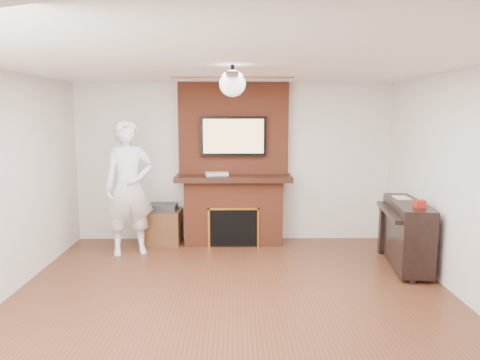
{
  "coord_description": "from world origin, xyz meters",
  "views": [
    {
      "loc": [
        0.02,
        -4.67,
        2.04
      ],
      "look_at": [
        0.08,
        0.9,
        1.23
      ],
      "focal_mm": 35.0,
      "sensor_mm": 36.0,
      "label": 1
    }
  ],
  "objects_px": {
    "fireplace": "(234,180)",
    "person": "(129,188)",
    "side_table": "(163,225)",
    "piano": "(406,232)"
  },
  "relations": [
    {
      "from": "fireplace",
      "to": "person",
      "type": "distance_m",
      "value": 1.61
    },
    {
      "from": "person",
      "to": "side_table",
      "type": "distance_m",
      "value": 0.95
    },
    {
      "from": "side_table",
      "to": "piano",
      "type": "xyz_separation_m",
      "value": [
        3.39,
        -1.18,
        0.18
      ]
    },
    {
      "from": "fireplace",
      "to": "piano",
      "type": "xyz_separation_m",
      "value": [
        2.29,
        -1.24,
        -0.52
      ]
    },
    {
      "from": "fireplace",
      "to": "piano",
      "type": "relative_size",
      "value": 1.8
    },
    {
      "from": "fireplace",
      "to": "side_table",
      "type": "xyz_separation_m",
      "value": [
        -1.1,
        -0.07,
        -0.71
      ]
    },
    {
      "from": "person",
      "to": "side_table",
      "type": "height_order",
      "value": "person"
    },
    {
      "from": "person",
      "to": "side_table",
      "type": "relative_size",
      "value": 3.09
    },
    {
      "from": "side_table",
      "to": "piano",
      "type": "distance_m",
      "value": 3.59
    },
    {
      "from": "fireplace",
      "to": "person",
      "type": "xyz_separation_m",
      "value": [
        -1.5,
        -0.6,
        -0.02
      ]
    }
  ]
}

